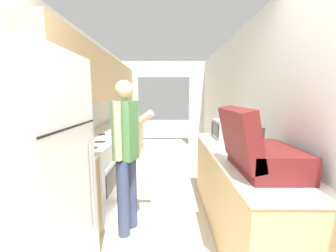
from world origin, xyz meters
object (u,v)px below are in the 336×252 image
knife (103,134)px  suitcase (256,150)px  refrigerator (27,183)px  book_stack (238,145)px  person (126,153)px  microwave (229,129)px  range_oven (87,179)px

knife → suitcase: bearing=-11.3°
refrigerator → suitcase: refrigerator is taller
book_stack → refrigerator: bearing=-153.5°
person → microwave: (1.31, 0.73, 0.14)m
refrigerator → knife: 1.78m
person → knife: 1.17m
refrigerator → knife: size_ratio=6.22×
microwave → range_oven: bearing=-168.5°
range_oven → knife: size_ratio=3.61×
suitcase → knife: suitcase is taller
refrigerator → suitcase: (1.69, 0.21, 0.17)m
person → suitcase: 1.29m
knife → range_oven: bearing=-59.6°
microwave → knife: bearing=171.3°
book_stack → knife: 2.01m
microwave → book_stack: (-0.07, -0.61, -0.08)m
microwave → knife: (-1.88, 0.29, -0.12)m
person → knife: size_ratio=5.75×
person → range_oven: bearing=78.2°
range_oven → suitcase: suitcase is taller
person → knife: person is taller
refrigerator → book_stack: bearing=26.5°
refrigerator → microwave: size_ratio=3.70×
range_oven → suitcase: 2.04m
range_oven → book_stack: 1.89m
range_oven → suitcase: (1.73, -0.90, 0.62)m
knife → refrigerator: bearing=-58.1°
microwave → knife: size_ratio=1.68×
suitcase → book_stack: suitcase is taller
suitcase → book_stack: bearing=82.6°
refrigerator → person: bearing=54.6°
range_oven → person: 0.80m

